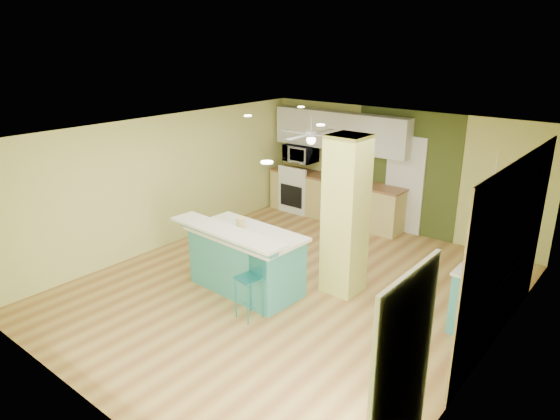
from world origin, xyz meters
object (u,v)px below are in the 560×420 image
at_px(side_counter, 487,291).
at_px(fruit_bowl, 343,178).
at_px(peninsula, 245,259).
at_px(canister, 240,223).
at_px(bar_stool, 252,275).

bearing_deg(side_counter, fruit_bowl, 150.23).
distance_m(peninsula, side_counter, 3.57).
distance_m(peninsula, canister, 0.58).
height_order(peninsula, bar_stool, peninsula).
distance_m(side_counter, fruit_bowl, 4.39).
relative_size(peninsula, canister, 12.61).
xyz_separation_m(peninsula, bar_stool, (0.64, -0.54, 0.14)).
xyz_separation_m(peninsula, side_counter, (3.26, 1.47, -0.06)).
relative_size(bar_stool, side_counter, 0.69).
distance_m(side_counter, canister, 3.75).
height_order(side_counter, fruit_bowl, fruit_bowl).
bearing_deg(peninsula, fruit_bowl, 100.67).
xyz_separation_m(bar_stool, side_counter, (2.61, 2.01, -0.20)).
bearing_deg(peninsula, canister, 152.84).
bearing_deg(bar_stool, fruit_bowl, 114.42).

